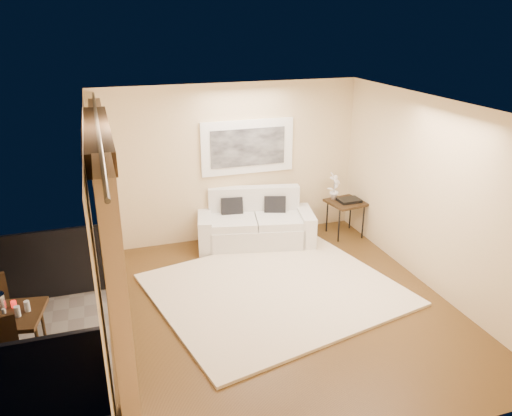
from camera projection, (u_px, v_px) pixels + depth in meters
floor at (281, 307)px, 6.77m from camera, size 5.00×5.00×0.00m
room_shell at (97, 136)px, 5.25m from camera, size 5.00×6.40×5.00m
balcony at (14, 343)px, 5.75m from camera, size 1.81×2.60×1.17m
curtains at (110, 238)px, 5.68m from camera, size 0.16×4.80×2.64m
artwork at (248, 147)px, 8.45m from camera, size 1.62×0.07×0.92m
rug at (275, 289)px, 7.17m from camera, size 3.79×3.47×0.04m
sofa at (255, 225)px, 8.59m from camera, size 2.08×1.22×0.94m
side_table at (346, 204)px, 8.81m from camera, size 0.68×0.68×0.64m
tray at (349, 200)px, 8.77m from camera, size 0.39×0.29×0.05m
orchid at (334, 186)px, 8.80m from camera, size 0.31×0.30×0.49m
bistro_table at (11, 321)px, 5.31m from camera, size 0.73×0.73×0.75m
candle at (14, 304)px, 5.39m from camera, size 0.06×0.06×0.07m
vase at (5, 316)px, 5.07m from camera, size 0.04×0.04×0.18m
glass_a at (17, 311)px, 5.21m from camera, size 0.06×0.06×0.12m
glass_b at (27, 306)px, 5.31m from camera, size 0.06×0.06×0.12m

